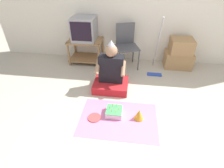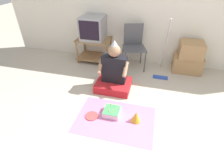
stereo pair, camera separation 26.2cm
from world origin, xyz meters
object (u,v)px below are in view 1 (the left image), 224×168
at_px(dust_mop, 156,58).
at_px(paper_plate, 94,118).
at_px(person_seated, 111,74).
at_px(party_hat_blue, 139,114).
at_px(cardboard_box_stack, 179,54).
at_px(birthday_cake, 114,112).
at_px(folding_chair, 126,43).
at_px(tv, 84,29).

relative_size(dust_mop, paper_plate, 5.95).
height_order(person_seated, paper_plate, person_seated).
bearing_deg(party_hat_blue, paper_plate, -173.69).
height_order(cardboard_box_stack, paper_plate, cardboard_box_stack).
bearing_deg(birthday_cake, cardboard_box_stack, 54.01).
relative_size(cardboard_box_stack, dust_mop, 0.55).
bearing_deg(person_seated, cardboard_box_stack, 35.90).
relative_size(folding_chair, person_seated, 1.00).
height_order(folding_chair, paper_plate, folding_chair).
bearing_deg(paper_plate, person_seated, 79.89).
bearing_deg(paper_plate, tv, 107.40).
relative_size(folding_chair, birthday_cake, 3.72).
height_order(birthday_cake, party_hat_blue, party_hat_blue).
xyz_separation_m(cardboard_box_stack, paper_plate, (-1.44, -1.72, -0.29)).
xyz_separation_m(dust_mop, paper_plate, (-0.94, -1.42, -0.31)).
height_order(birthday_cake, paper_plate, birthday_cake).
bearing_deg(person_seated, paper_plate, -100.11).
distance_m(birthday_cake, paper_plate, 0.30).
height_order(folding_chair, birthday_cake, folding_chair).
height_order(dust_mop, birthday_cake, dust_mop).
relative_size(tv, person_seated, 0.55).
height_order(dust_mop, party_hat_blue, dust_mop).
relative_size(folding_chair, paper_plate, 4.63).
bearing_deg(folding_chair, tv, 176.42).
xyz_separation_m(folding_chair, cardboard_box_stack, (1.11, 0.06, -0.21)).
bearing_deg(birthday_cake, dust_mop, 62.95).
distance_m(dust_mop, birthday_cake, 1.49).
height_order(party_hat_blue, paper_plate, party_hat_blue).
bearing_deg(party_hat_blue, person_seated, 124.90).
height_order(cardboard_box_stack, person_seated, person_seated).
bearing_deg(paper_plate, party_hat_blue, 6.31).
height_order(tv, paper_plate, tv).
xyz_separation_m(folding_chair, party_hat_blue, (0.30, -1.59, -0.42)).
bearing_deg(folding_chair, birthday_cake, -92.25).
relative_size(birthday_cake, party_hat_blue, 1.46).
height_order(tv, birthday_cake, tv).
xyz_separation_m(person_seated, party_hat_blue, (0.49, -0.71, -0.19)).
xyz_separation_m(folding_chair, dust_mop, (0.61, -0.24, -0.19)).
xyz_separation_m(cardboard_box_stack, dust_mop, (-0.50, -0.30, 0.02)).
xyz_separation_m(party_hat_blue, paper_plate, (-0.63, -0.07, -0.08)).
xyz_separation_m(tv, person_seated, (0.68, -0.93, -0.46)).
xyz_separation_m(tv, cardboard_box_stack, (1.98, 0.01, -0.44)).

